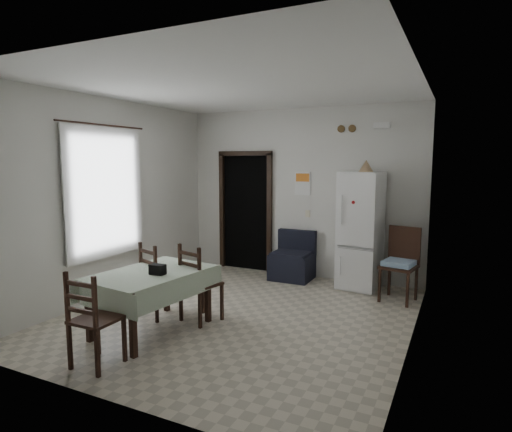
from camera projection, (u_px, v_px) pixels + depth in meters
The scene contains 25 objects.
ground at pixel (239, 315), 5.57m from camera, with size 4.50×4.50×0.00m, color #BAAF98.
ceiling at pixel (238, 87), 5.21m from camera, with size 4.20×4.50×0.02m, color white, non-canonical shape.
wall_back at pixel (300, 193), 7.40m from camera, with size 4.20×0.02×2.90m, color silver, non-canonical shape.
wall_front at pixel (105, 230), 3.38m from camera, with size 4.20×0.02×2.90m, color silver, non-canonical shape.
wall_left at pixel (113, 199), 6.30m from camera, with size 0.02×4.50×2.90m, color silver, non-canonical shape.
wall_right at pixel (415, 214), 4.48m from camera, with size 0.02×4.50×2.90m, color silver, non-canonical shape.
doorway at pixel (251, 211), 8.08m from camera, with size 1.06×0.52×2.22m.
window_recess at pixel (100, 193), 6.13m from camera, with size 0.10×1.20×1.60m, color silver.
curtain at pixel (106, 193), 6.08m from camera, with size 0.02×1.45×1.85m, color silver.
curtain_rod at pixel (103, 125), 5.96m from camera, with size 0.02×0.02×1.60m, color black.
calendar at pixel (303, 183), 7.34m from camera, with size 0.28×0.02×0.40m, color white.
calendar_image at pixel (303, 178), 7.33m from camera, with size 0.24×0.01×0.14m, color orange.
light_switch at pixel (308, 214), 7.37m from camera, with size 0.08×0.02×0.12m, color beige.
vent_left at pixel (341, 129), 6.95m from camera, with size 0.12×0.12×0.03m, color brown.
vent_right at pixel (352, 128), 6.87m from camera, with size 0.12×0.12×0.03m, color brown.
emergency_light at pixel (382, 125), 6.64m from camera, with size 0.25×0.07×0.09m, color white.
fridge at pixel (360, 231), 6.69m from camera, with size 0.60×0.60×1.83m, color white, non-canonical shape.
tan_cone at pixel (366, 166), 6.53m from camera, with size 0.22×0.22×0.18m, color tan.
navy_seat at pixel (292, 256), 7.25m from camera, with size 0.67×0.65×0.81m, color black, non-canonical shape.
corner_chair at pixel (399, 265), 6.08m from camera, with size 0.46×0.46×1.06m, color black, non-canonical shape.
dining_table at pixel (152, 302), 5.02m from camera, with size 0.91×1.38×0.72m, color #ADBFA4, non-canonical shape.
black_bag at pixel (158, 269), 4.85m from camera, with size 0.18×0.11×0.12m, color black.
dining_chair_far_left at pixel (161, 279), 5.51m from camera, with size 0.42×0.42×0.97m, color black, non-canonical shape.
dining_chair_far_right at pixel (201, 282), 5.34m from camera, with size 0.42×0.42×0.99m, color black, non-canonical shape.
dining_chair_near_head at pixel (96, 318), 4.15m from camera, with size 0.41×0.41×0.97m, color black, non-canonical shape.
Camera 1 is at (2.53, -4.73, 1.99)m, focal length 30.00 mm.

